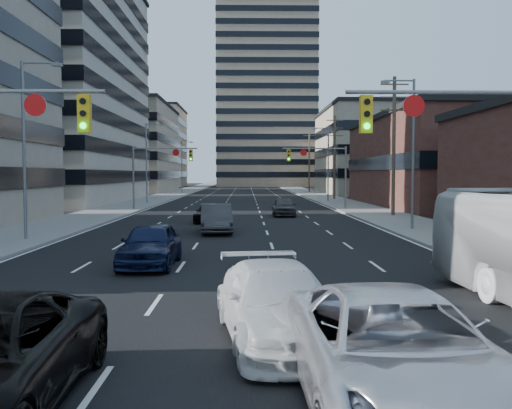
{
  "coord_description": "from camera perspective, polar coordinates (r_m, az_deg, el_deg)",
  "views": [
    {
      "loc": [
        0.59,
        -8.72,
        3.42
      ],
      "look_at": [
        0.98,
        13.8,
        2.2
      ],
      "focal_mm": 40.0,
      "sensor_mm": 36.0,
      "label": 1
    }
  ],
  "objects": [
    {
      "name": "ground",
      "position": [
        9.38,
        -4.78,
        -18.28
      ],
      "size": [
        400.0,
        400.0,
        0.0
      ],
      "primitive_type": "plane",
      "color": "black",
      "rests_on": "ground"
    },
    {
      "name": "road_surface",
      "position": [
        138.76,
        -1.24,
        1.68
      ],
      "size": [
        18.0,
        300.0,
        0.02
      ],
      "primitive_type": "cube",
      "color": "black",
      "rests_on": "ground"
    },
    {
      "name": "sidewalk_left",
      "position": [
        139.28,
        -5.98,
        1.7
      ],
      "size": [
        5.0,
        300.0,
        0.15
      ],
      "primitive_type": "cube",
      "color": "slate",
      "rests_on": "ground"
    },
    {
      "name": "sidewalk_right",
      "position": [
        139.18,
        3.5,
        1.71
      ],
      "size": [
        5.0,
        300.0,
        0.15
      ],
      "primitive_type": "cube",
      "color": "slate",
      "rests_on": "ground"
    },
    {
      "name": "office_left_mid",
      "position": [
        74.8,
        -23.07,
        10.98
      ],
      "size": [
        26.0,
        34.0,
        28.0
      ],
      "primitive_type": "cube",
      "color": "#ADA089",
      "rests_on": "ground"
    },
    {
      "name": "office_left_far",
      "position": [
        111.56,
        -13.79,
        5.36
      ],
      "size": [
        20.0,
        30.0,
        16.0
      ],
      "primitive_type": "cube",
      "color": "gray",
      "rests_on": "ground"
    },
    {
      "name": "storefront_right_mid",
      "position": [
        63.22,
        20.79,
        3.87
      ],
      "size": [
        20.0,
        30.0,
        9.0
      ],
      "primitive_type": "cube",
      "color": "#472119",
      "rests_on": "ground"
    },
    {
      "name": "office_right_far",
      "position": [
        99.81,
        13.21,
        5.07
      ],
      "size": [
        22.0,
        28.0,
        14.0
      ],
      "primitive_type": "cube",
      "color": "gray",
      "rests_on": "ground"
    },
    {
      "name": "apartment_tower",
      "position": [
        160.86,
        0.97,
        12.24
      ],
      "size": [
        26.0,
        26.0,
        58.0
      ],
      "primitive_type": "cube",
      "color": "gray",
      "rests_on": "ground"
    },
    {
      "name": "bg_block_left",
      "position": [
        151.58,
        -11.92,
        5.51
      ],
      "size": [
        24.0,
        24.0,
        20.0
      ],
      "primitive_type": "cube",
      "color": "#ADA089",
      "rests_on": "ground"
    },
    {
      "name": "bg_block_right",
      "position": [
        142.25,
        11.79,
        4.07
      ],
      "size": [
        22.0,
        22.0,
        12.0
      ],
      "primitive_type": "cube",
      "color": "gray",
      "rests_on": "ground"
    },
    {
      "name": "signal_near_right",
      "position": [
        18.09,
        21.41,
        5.76
      ],
      "size": [
        6.59,
        0.33,
        6.0
      ],
      "color": "slate",
      "rests_on": "ground"
    },
    {
      "name": "signal_far_left",
      "position": [
        54.35,
        -9.77,
        3.98
      ],
      "size": [
        6.09,
        0.33,
        6.0
      ],
      "color": "slate",
      "rests_on": "ground"
    },
    {
      "name": "signal_far_right",
      "position": [
        54.19,
        6.54,
        4.01
      ],
      "size": [
        6.09,
        0.33,
        6.0
      ],
      "color": "slate",
      "rests_on": "ground"
    },
    {
      "name": "utility_pole_block",
      "position": [
        46.26,
        13.61,
        5.93
      ],
      "size": [
        2.2,
        0.28,
        11.0
      ],
      "color": "#4C3D2D",
      "rests_on": "ground"
    },
    {
      "name": "utility_pole_midblock",
      "position": [
        75.65,
        7.86,
        4.85
      ],
      "size": [
        2.2,
        0.28,
        11.0
      ],
      "color": "#4C3D2D",
      "rests_on": "ground"
    },
    {
      "name": "utility_pole_distant",
      "position": [
        105.38,
        5.35,
        4.36
      ],
      "size": [
        2.2,
        0.28,
        11.0
      ],
      "color": "#4C3D2D",
      "rests_on": "ground"
    },
    {
      "name": "streetlight_left_near",
      "position": [
        30.77,
        -21.92,
        5.92
      ],
      "size": [
        2.03,
        0.22,
        9.0
      ],
      "color": "slate",
      "rests_on": "ground"
    },
    {
      "name": "streetlight_left_mid",
      "position": [
        64.67,
        -10.76,
        4.49
      ],
      "size": [
        2.03,
        0.22,
        9.0
      ],
      "color": "slate",
      "rests_on": "ground"
    },
    {
      "name": "streetlight_left_far",
      "position": [
        99.33,
        -7.33,
        4.01
      ],
      "size": [
        2.03,
        0.22,
        9.0
      ],
      "color": "slate",
      "rests_on": "ground"
    },
    {
      "name": "streetlight_right_near",
      "position": [
        35.13,
        15.19,
        5.65
      ],
      "size": [
        2.03,
        0.22,
        9.0
      ],
      "color": "slate",
      "rests_on": "ground"
    },
    {
      "name": "streetlight_right_far",
      "position": [
        69.42,
        7.1,
        4.42
      ],
      "size": [
        2.03,
        0.22,
        9.0
      ],
      "color": "slate",
      "rests_on": "ground"
    },
    {
      "name": "white_van",
      "position": [
        11.78,
        2.19,
        -9.86
      ],
      "size": [
        2.89,
        5.6,
        1.55
      ],
      "primitive_type": "imported",
      "rotation": [
        0.0,
        0.0,
        0.14
      ],
      "color": "silver",
      "rests_on": "ground"
    },
    {
      "name": "silver_suv",
      "position": [
        8.69,
        13.74,
        -14.18
      ],
      "size": [
        3.08,
        6.22,
        1.7
      ],
      "primitive_type": "imported",
      "rotation": [
        0.0,
        0.0,
        0.04
      ],
      "color": "silver",
      "rests_on": "ground"
    },
    {
      "name": "sedan_blue",
      "position": [
        21.4,
        -10.5,
        -3.95
      ],
      "size": [
        1.98,
        4.79,
        1.63
      ],
      "primitive_type": "imported",
      "rotation": [
        0.0,
        0.0,
        -0.01
      ],
      "color": "#0D1534",
      "rests_on": "ground"
    },
    {
      "name": "sedan_grey_center",
      "position": [
        32.99,
        -3.98,
        -1.42
      ],
      "size": [
        2.09,
        5.12,
        1.65
      ],
      "primitive_type": "imported",
      "rotation": [
        0.0,
        0.0,
        0.07
      ],
      "color": "#343336",
      "rests_on": "ground"
    },
    {
      "name": "sedan_black_far",
      "position": [
        40.03,
        -4.7,
        -0.9
      ],
      "size": [
        2.07,
        4.51,
        1.28
      ],
      "primitive_type": "imported",
      "rotation": [
        0.0,
        0.0,
        -0.06
      ],
      "color": "black",
      "rests_on": "ground"
    },
    {
      "name": "sedan_grey_right",
      "position": [
        45.96,
        2.79,
        -0.22
      ],
      "size": [
        1.86,
        4.51,
        1.53
      ],
      "primitive_type": "imported",
      "rotation": [
        0.0,
        0.0,
        -0.01
      ],
      "color": "#39393C",
      "rests_on": "ground"
    }
  ]
}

